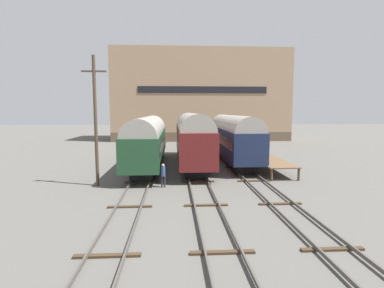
% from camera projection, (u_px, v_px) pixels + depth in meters
% --- Properties ---
extents(ground_plane, '(200.00, 200.00, 0.00)m').
position_uv_depth(ground_plane, '(195.00, 174.00, 26.74)').
color(ground_plane, '#56544F').
extents(track_left, '(2.60, 60.00, 0.26)m').
position_uv_depth(track_left, '(145.00, 173.00, 26.46)').
color(track_left, '#4C4742').
rests_on(track_left, ground).
extents(track_middle, '(2.60, 60.00, 0.26)m').
position_uv_depth(track_middle, '(195.00, 173.00, 26.73)').
color(track_middle, '#4C4742').
rests_on(track_middle, ground).
extents(track_right, '(2.60, 60.00, 0.26)m').
position_uv_depth(track_right, '(245.00, 172.00, 27.00)').
color(track_right, '#4C4742').
rests_on(track_right, ground).
extents(train_car_navy, '(3.00, 16.05, 5.18)m').
position_uv_depth(train_car_navy, '(233.00, 136.00, 32.48)').
color(train_car_navy, black).
rests_on(train_car_navy, ground).
extents(train_car_green, '(3.07, 17.26, 5.07)m').
position_uv_depth(train_car_green, '(148.00, 139.00, 29.97)').
color(train_car_green, black).
rests_on(train_car_green, ground).
extents(train_car_maroon, '(3.08, 17.73, 5.41)m').
position_uv_depth(train_car_maroon, '(192.00, 136.00, 31.16)').
color(train_car_maroon, black).
rests_on(train_car_maroon, ground).
extents(station_platform, '(2.55, 13.94, 1.09)m').
position_uv_depth(station_platform, '(261.00, 156.00, 30.91)').
color(station_platform, brown).
rests_on(station_platform, ground).
extents(bench, '(1.40, 0.40, 0.91)m').
position_uv_depth(bench, '(260.00, 152.00, 30.05)').
color(bench, brown).
rests_on(bench, station_platform).
extents(person_worker, '(0.32, 0.32, 1.77)m').
position_uv_depth(person_worker, '(163.00, 173.00, 22.06)').
color(person_worker, '#282833').
rests_on(person_worker, ground).
extents(utility_pole, '(1.80, 0.24, 9.68)m').
position_uv_depth(utility_pole, '(96.00, 120.00, 22.20)').
color(utility_pole, '#473828').
rests_on(utility_pole, ground).
extents(warehouse_building, '(33.66, 11.69, 17.27)m').
position_uv_depth(warehouse_building, '(200.00, 96.00, 60.26)').
color(warehouse_building, brown).
rests_on(warehouse_building, ground).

